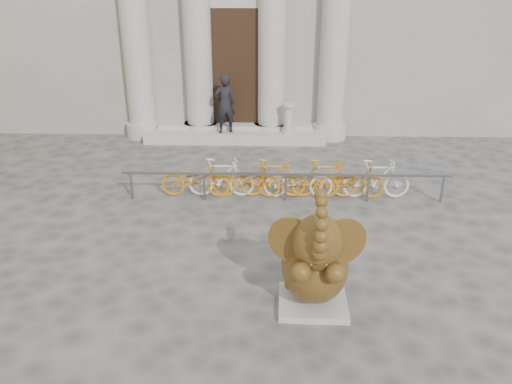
{
  "coord_description": "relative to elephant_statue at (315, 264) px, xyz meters",
  "views": [
    {
      "loc": [
        1.15,
        -6.8,
        5.06
      ],
      "look_at": [
        0.89,
        2.41,
        1.1
      ],
      "focal_mm": 35.0,
      "sensor_mm": 36.0,
      "label": 1
    }
  ],
  "objects": [
    {
      "name": "elephant_statue",
      "position": [
        0.0,
        0.0,
        0.0
      ],
      "size": [
        1.52,
        1.69,
        2.27
      ],
      "rotation": [
        0.0,
        0.0,
        -0.03
      ],
      "color": "#A8A59E",
      "rests_on": "ground"
    },
    {
      "name": "balustrade_post",
      "position": [
        -0.15,
        8.96,
        -0.01
      ],
      "size": [
        0.4,
        0.4,
        0.98
      ],
      "color": "#A8A59E",
      "rests_on": "entrance_steps"
    },
    {
      "name": "ground",
      "position": [
        -1.91,
        -0.14,
        -0.83
      ],
      "size": [
        80.0,
        80.0,
        0.0
      ],
      "primitive_type": "plane",
      "color": "#474442",
      "rests_on": "ground"
    },
    {
      "name": "entrance_steps",
      "position": [
        -1.91,
        9.26,
        -0.65
      ],
      "size": [
        6.0,
        1.2,
        0.36
      ],
      "primitive_type": "cube",
      "color": "#A8A59E",
      "rests_on": "ground"
    },
    {
      "name": "bike_rack",
      "position": [
        -0.36,
        4.56,
        -0.33
      ],
      "size": [
        8.0,
        0.53,
        1.0
      ],
      "color": "slate",
      "rests_on": "ground"
    },
    {
      "name": "pedestrian",
      "position": [
        -2.22,
        8.99,
        0.48
      ],
      "size": [
        0.81,
        0.67,
        1.9
      ],
      "primitive_type": "imported",
      "rotation": [
        0.0,
        0.0,
        3.51
      ],
      "color": "black",
      "rests_on": "entrance_steps"
    }
  ]
}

